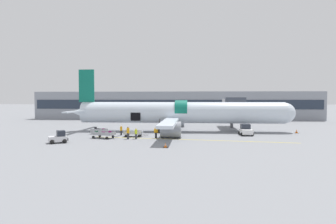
{
  "coord_description": "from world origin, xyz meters",
  "views": [
    {
      "loc": [
        4.53,
        -47.27,
        5.8
      ],
      "look_at": [
        0.43,
        3.91,
        3.49
      ],
      "focal_mm": 32.0,
      "sensor_mm": 36.0,
      "label": 1
    }
  ],
  "objects_px": {
    "ground_crew_loader_a": "(136,133)",
    "ground_crew_driver": "(128,132)",
    "ground_crew_loader_b": "(156,132)",
    "baggage_tug_lead": "(246,130)",
    "ground_crew_supervisor": "(121,130)",
    "baggage_tug_mid": "(59,138)",
    "baggage_cart_empty": "(104,135)",
    "airplane": "(179,113)",
    "baggage_cart_queued": "(99,131)",
    "baggage_cart_loading": "(133,134)"
  },
  "relations": [
    {
      "from": "ground_crew_supervisor",
      "to": "baggage_tug_lead",
      "type": "bearing_deg",
      "value": 4.97
    },
    {
      "from": "ground_crew_loader_b",
      "to": "ground_crew_supervisor",
      "type": "bearing_deg",
      "value": 153.8
    },
    {
      "from": "ground_crew_supervisor",
      "to": "ground_crew_loader_a",
      "type": "bearing_deg",
      "value": -53.09
    },
    {
      "from": "baggage_cart_queued",
      "to": "ground_crew_loader_a",
      "type": "xyz_separation_m",
      "value": [
        6.99,
        -5.16,
        0.35
      ]
    },
    {
      "from": "baggage_cart_loading",
      "to": "ground_crew_supervisor",
      "type": "relative_size",
      "value": 2.37
    },
    {
      "from": "ground_crew_loader_a",
      "to": "baggage_cart_loading",
      "type": "bearing_deg",
      "value": 108.33
    },
    {
      "from": "baggage_tug_lead",
      "to": "ground_crew_driver",
      "type": "bearing_deg",
      "value": -160.89
    },
    {
      "from": "baggage_tug_mid",
      "to": "ground_crew_loader_b",
      "type": "bearing_deg",
      "value": 25.45
    },
    {
      "from": "baggage_cart_empty",
      "to": "ground_crew_supervisor",
      "type": "height_order",
      "value": "ground_crew_supervisor"
    },
    {
      "from": "baggage_cart_queued",
      "to": "ground_crew_driver",
      "type": "distance_m",
      "value": 7.95
    },
    {
      "from": "baggage_cart_loading",
      "to": "ground_crew_driver",
      "type": "xyz_separation_m",
      "value": [
        -0.21,
        -2.92,
        0.51
      ]
    },
    {
      "from": "baggage_cart_loading",
      "to": "baggage_cart_empty",
      "type": "relative_size",
      "value": 0.87
    },
    {
      "from": "baggage_cart_queued",
      "to": "ground_crew_driver",
      "type": "bearing_deg",
      "value": -42.25
    },
    {
      "from": "airplane",
      "to": "ground_crew_supervisor",
      "type": "bearing_deg",
      "value": -145.21
    },
    {
      "from": "ground_crew_loader_b",
      "to": "ground_crew_driver",
      "type": "relative_size",
      "value": 0.93
    },
    {
      "from": "airplane",
      "to": "ground_crew_loader_a",
      "type": "distance_m",
      "value": 12.01
    },
    {
      "from": "baggage_tug_mid",
      "to": "baggage_cart_loading",
      "type": "distance_m",
      "value": 11.15
    },
    {
      "from": "airplane",
      "to": "baggage_cart_queued",
      "type": "xyz_separation_m",
      "value": [
        -12.63,
        -5.18,
        -2.73
      ]
    },
    {
      "from": "baggage_tug_lead",
      "to": "baggage_cart_loading",
      "type": "relative_size",
      "value": 0.82
    },
    {
      "from": "baggage_cart_queued",
      "to": "airplane",
      "type": "bearing_deg",
      "value": 22.31
    },
    {
      "from": "baggage_tug_lead",
      "to": "baggage_cart_loading",
      "type": "bearing_deg",
      "value": -169.64
    },
    {
      "from": "baggage_cart_empty",
      "to": "ground_crew_loader_a",
      "type": "relative_size",
      "value": 2.71
    },
    {
      "from": "ground_crew_supervisor",
      "to": "baggage_cart_queued",
      "type": "bearing_deg",
      "value": 166.22
    },
    {
      "from": "ground_crew_loader_a",
      "to": "ground_crew_supervisor",
      "type": "xyz_separation_m",
      "value": [
        -3.17,
        4.22,
        -0.01
      ]
    },
    {
      "from": "baggage_tug_mid",
      "to": "baggage_cart_empty",
      "type": "distance_m",
      "value": 6.74
    },
    {
      "from": "baggage_tug_lead",
      "to": "baggage_tug_mid",
      "type": "relative_size",
      "value": 1.12
    },
    {
      "from": "baggage_tug_lead",
      "to": "ground_crew_supervisor",
      "type": "bearing_deg",
      "value": -175.03
    },
    {
      "from": "airplane",
      "to": "baggage_cart_empty",
      "type": "height_order",
      "value": "airplane"
    },
    {
      "from": "baggage_cart_empty",
      "to": "ground_crew_loader_b",
      "type": "relative_size",
      "value": 2.53
    },
    {
      "from": "airplane",
      "to": "ground_crew_supervisor",
      "type": "xyz_separation_m",
      "value": [
        -8.8,
        -6.12,
        -2.39
      ]
    },
    {
      "from": "baggage_cart_loading",
      "to": "ground_crew_supervisor",
      "type": "distance_m",
      "value": 2.72
    },
    {
      "from": "ground_crew_driver",
      "to": "baggage_cart_queued",
      "type": "bearing_deg",
      "value": 137.75
    },
    {
      "from": "baggage_tug_mid",
      "to": "ground_crew_driver",
      "type": "distance_m",
      "value": 9.35
    },
    {
      "from": "airplane",
      "to": "baggage_tug_lead",
      "type": "bearing_deg",
      "value": -22.08
    },
    {
      "from": "baggage_cart_empty",
      "to": "ground_crew_driver",
      "type": "bearing_deg",
      "value": -10.59
    },
    {
      "from": "baggage_cart_empty",
      "to": "ground_crew_loader_b",
      "type": "xyz_separation_m",
      "value": [
        7.61,
        0.8,
        0.36
      ]
    },
    {
      "from": "ground_crew_loader_a",
      "to": "ground_crew_loader_b",
      "type": "distance_m",
      "value": 3.02
    },
    {
      "from": "baggage_tug_mid",
      "to": "baggage_cart_queued",
      "type": "height_order",
      "value": "baggage_tug_mid"
    },
    {
      "from": "airplane",
      "to": "baggage_tug_lead",
      "type": "height_order",
      "value": "airplane"
    },
    {
      "from": "baggage_cart_queued",
      "to": "ground_crew_loader_a",
      "type": "distance_m",
      "value": 8.69
    },
    {
      "from": "airplane",
      "to": "baggage_tug_lead",
      "type": "distance_m",
      "value": 11.98
    },
    {
      "from": "baggage_cart_empty",
      "to": "ground_crew_loader_b",
      "type": "height_order",
      "value": "ground_crew_loader_b"
    },
    {
      "from": "baggage_cart_queued",
      "to": "ground_crew_loader_a",
      "type": "relative_size",
      "value": 2.22
    },
    {
      "from": "ground_crew_loader_a",
      "to": "ground_crew_loader_b",
      "type": "relative_size",
      "value": 0.93
    },
    {
      "from": "baggage_tug_mid",
      "to": "ground_crew_loader_b",
      "type": "relative_size",
      "value": 1.61
    },
    {
      "from": "baggage_tug_lead",
      "to": "ground_crew_driver",
      "type": "xyz_separation_m",
      "value": [
        -17.62,
        -6.11,
        0.21
      ]
    },
    {
      "from": "baggage_cart_loading",
      "to": "ground_crew_loader_b",
      "type": "xyz_separation_m",
      "value": [
        3.63,
        -1.42,
        0.45
      ]
    },
    {
      "from": "ground_crew_loader_b",
      "to": "baggage_tug_mid",
      "type": "bearing_deg",
      "value": -154.55
    },
    {
      "from": "ground_crew_loader_a",
      "to": "ground_crew_driver",
      "type": "bearing_deg",
      "value": -170.84
    },
    {
      "from": "airplane",
      "to": "baggage_cart_queued",
      "type": "height_order",
      "value": "airplane"
    }
  ]
}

